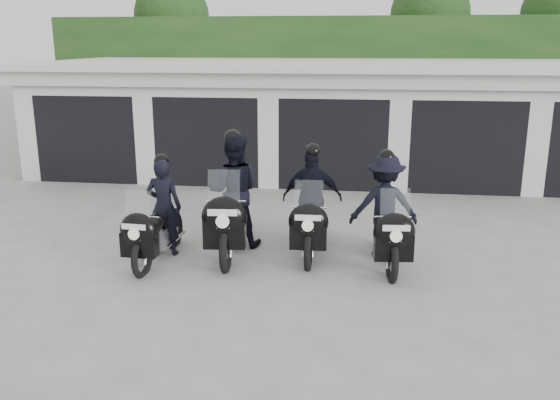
# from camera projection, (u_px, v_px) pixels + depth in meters

# --- Properties ---
(ground) EXTENTS (80.00, 80.00, 0.00)m
(ground) POSITION_uv_depth(u_px,v_px,m) (316.00, 275.00, 9.18)
(ground) COLOR #A2A29D
(ground) RESTS_ON ground
(garage_block) EXTENTS (16.40, 6.80, 2.96)m
(garage_block) POSITION_uv_depth(u_px,v_px,m) (337.00, 118.00, 16.53)
(garage_block) COLOR silver
(garage_block) RESTS_ON ground
(background_vegetation) EXTENTS (20.00, 3.90, 5.80)m
(background_vegetation) POSITION_uv_depth(u_px,v_px,m) (354.00, 63.00, 20.78)
(background_vegetation) COLOR #173A15
(background_vegetation) RESTS_ON ground
(police_bike_a) EXTENTS (0.68, 2.05, 1.78)m
(police_bike_a) POSITION_uv_depth(u_px,v_px,m) (158.00, 218.00, 9.67)
(police_bike_a) COLOR black
(police_bike_a) RESTS_ON ground
(police_bike_b) EXTENTS (1.02, 2.45, 2.13)m
(police_bike_b) POSITION_uv_depth(u_px,v_px,m) (232.00, 199.00, 10.11)
(police_bike_b) COLOR black
(police_bike_b) RESTS_ON ground
(police_bike_c) EXTENTS (1.04, 2.18, 1.89)m
(police_bike_c) POSITION_uv_depth(u_px,v_px,m) (312.00, 205.00, 10.10)
(police_bike_c) COLOR black
(police_bike_c) RESTS_ON ground
(police_bike_d) EXTENTS (1.18, 2.16, 1.88)m
(police_bike_d) POSITION_uv_depth(u_px,v_px,m) (385.00, 213.00, 9.63)
(police_bike_d) COLOR black
(police_bike_d) RESTS_ON ground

